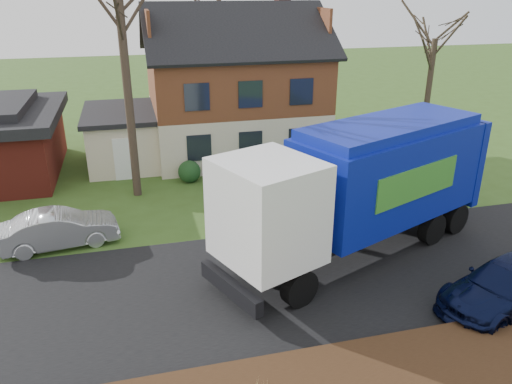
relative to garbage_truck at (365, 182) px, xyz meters
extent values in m
plane|color=#34511B|center=(-3.82, -1.29, -2.65)|extent=(120.00, 120.00, 0.00)
cube|color=black|center=(-3.82, -1.29, -2.64)|extent=(80.00, 7.00, 0.02)
cube|color=beige|center=(-1.82, 12.71, -1.30)|extent=(9.00, 7.50, 2.70)
cube|color=#532C17|center=(-1.82, 12.71, 1.45)|extent=(9.00, 7.50, 2.80)
cube|color=beige|center=(-8.02, 12.21, -1.35)|extent=(3.50, 5.50, 2.60)
cube|color=black|center=(-8.02, 12.21, 0.07)|extent=(3.90, 5.90, 0.24)
cylinder|color=black|center=(-3.17, -2.61, -2.06)|extent=(1.24, 0.82, 1.18)
cylinder|color=black|center=(-4.08, -0.40, -2.06)|extent=(1.24, 0.82, 1.18)
cylinder|color=black|center=(2.82, -0.12, -2.06)|extent=(1.24, 0.82, 1.18)
cylinder|color=black|center=(1.90, 2.08, -2.06)|extent=(1.24, 0.82, 1.18)
cylinder|color=black|center=(4.18, 0.44, -2.06)|extent=(1.24, 0.82, 1.18)
cylinder|color=black|center=(3.27, 2.65, -2.06)|extent=(1.24, 0.82, 1.18)
cube|color=black|center=(0.05, 0.02, -1.69)|extent=(9.56, 5.01, 0.40)
cube|color=white|center=(-3.89, -1.61, 0.07)|extent=(3.51, 3.63, 3.07)
cube|color=black|center=(-5.04, -2.09, 0.24)|extent=(1.04, 2.35, 1.02)
cube|color=black|center=(-5.15, -2.14, -2.03)|extent=(1.35, 2.73, 0.51)
cube|color=#0B1A8E|center=(1.05, 0.44, 0.07)|extent=(7.71, 5.37, 3.07)
cube|color=#0B1A8E|center=(1.05, 0.44, 1.78)|extent=(7.26, 4.93, 0.34)
cube|color=#0B1A8E|center=(4.46, 1.85, -0.04)|extent=(1.48, 2.83, 3.30)
cube|color=#37812A|center=(1.44, -0.96, 0.19)|extent=(3.80, 1.61, 1.14)
cube|color=#37812A|center=(0.34, 1.70, 0.19)|extent=(3.80, 1.61, 1.14)
imported|color=#B3B7BB|center=(-10.43, 3.05, -1.98)|extent=(4.27, 2.01, 1.35)
imported|color=black|center=(2.75, -4.14, -1.97)|extent=(5.10, 3.21, 1.38)
cylinder|color=#3A2C23|center=(-7.55, 7.33, 1.71)|extent=(0.36, 0.36, 8.72)
cylinder|color=#3B3123|center=(7.49, 8.31, 0.56)|extent=(0.29, 0.29, 6.44)
cylinder|color=#3E2E25|center=(-1.34, 19.38, 1.68)|extent=(0.33, 0.33, 8.68)
camera|label=1|loc=(-7.51, -14.43, 6.19)|focal=35.00mm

